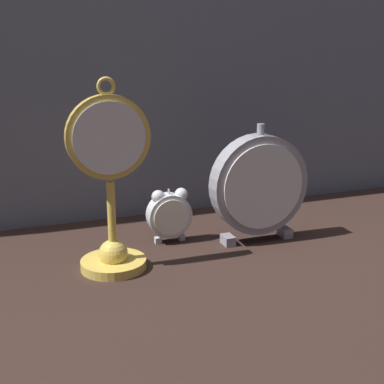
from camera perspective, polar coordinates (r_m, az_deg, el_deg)
name	(u,v)px	position (r m, az deg, el deg)	size (l,w,h in m)	color
ground_plane	(208,267)	(0.93, 1.74, -8.01)	(4.00, 4.00, 0.00)	black
fabric_backdrop_drape	(151,39)	(1.16, -4.43, 15.98)	(1.61, 0.01, 0.76)	slate
pocket_watch_on_stand	(111,196)	(0.89, -8.66, -0.38)	(0.14, 0.11, 0.32)	gold
alarm_clock_twin_bell	(169,213)	(1.03, -2.45, -2.27)	(0.09, 0.03, 0.11)	silver
mantel_clock_silver	(259,185)	(1.02, 7.17, 0.72)	(0.19, 0.04, 0.23)	gray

